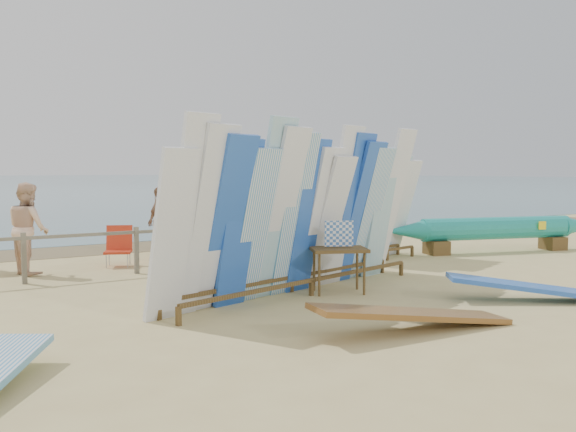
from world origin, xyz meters
TOP-DOWN VIEW (x-y plane):
  - ground at (0.00, 0.00)m, footprint 160.00×160.00m
  - wet_sand_strip at (0.00, 7.20)m, footprint 40.00×2.60m
  - fence at (0.00, 3.00)m, footprint 12.08×0.08m
  - main_surfboard_rack at (1.63, -0.28)m, footprint 5.54×2.06m
  - side_surfboard_rack at (5.17, 1.95)m, footprint 2.25×1.03m
  - outrigger_canoe at (8.41, 1.42)m, footprint 5.88×2.13m
  - vendor_table at (2.18, -0.53)m, footprint 1.06×0.93m
  - flat_board_d at (4.38, -2.64)m, footprint 2.51×2.02m
  - flat_board_c at (1.55, -2.90)m, footprint 2.74×0.94m
  - beach_chair_left at (-0.04, 4.07)m, footprint 0.70×0.71m
  - beach_chair_right at (1.67, 3.73)m, footprint 0.81×0.82m
  - stroller at (2.32, 3.98)m, footprint 0.70×0.93m
  - beachgoer_8 at (5.03, 4.34)m, footprint 0.75×0.97m
  - beachgoer_2 at (-1.75, 4.05)m, footprint 0.57×0.92m
  - beachgoer_5 at (2.49, 6.54)m, footprint 1.31×1.46m
  - beachgoer_4 at (1.20, 4.93)m, footprint 1.00×0.89m
  - beachgoer_9 at (6.14, 5.93)m, footprint 1.27×1.09m
  - beachgoer_extra_0 at (6.96, 5.34)m, footprint 0.82×1.15m

SIDE VIEW (x-z plane):
  - ground at x=0.00m, z-range 0.00..0.00m
  - wet_sand_strip at x=0.00m, z-range -0.01..0.01m
  - flat_board_d at x=4.38m, z-range -0.19..0.19m
  - flat_board_c at x=1.55m, z-range -0.21..0.21m
  - beach_chair_left at x=-0.04m, z-range -0.17..0.66m
  - beach_chair_right at x=1.67m, z-range -0.19..0.73m
  - vendor_table at x=2.18m, z-range -0.20..0.98m
  - stroller at x=2.32m, z-range -0.12..1.06m
  - outrigger_canoe at x=8.41m, z-range 0.12..0.97m
  - fence at x=0.00m, z-range 0.18..1.08m
  - beachgoer_5 at x=2.49m, z-range 0.00..1.60m
  - beachgoer_4 at x=1.20m, z-range 0.00..1.61m
  - beachgoer_extra_0 at x=6.96m, z-range 0.00..1.64m
  - beachgoer_2 at x=-1.75m, z-range 0.00..1.76m
  - beachgoer_8 at x=5.03m, z-range 0.00..1.81m
  - beachgoer_9 at x=6.14m, z-range 0.00..1.87m
  - side_surfboard_rack at x=5.17m, z-range -0.12..2.39m
  - main_surfboard_rack at x=1.63m, z-range -0.15..2.62m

